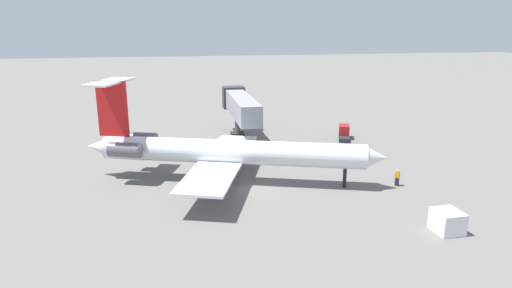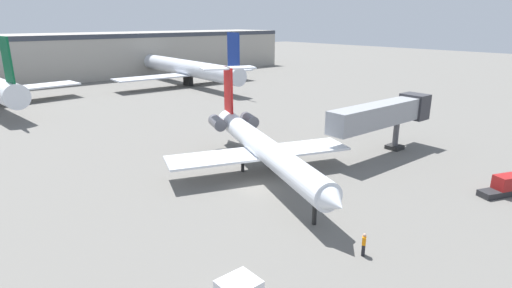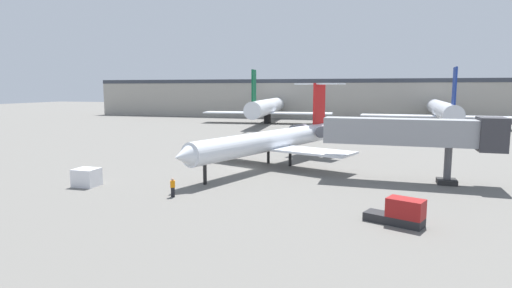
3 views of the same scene
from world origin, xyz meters
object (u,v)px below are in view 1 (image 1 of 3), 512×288
(regional_jet, at_px, (221,150))
(cargo_container_uld, at_px, (447,221))
(baggage_tug_lead, at_px, (344,133))
(ground_crew_marshaller, at_px, (397,178))
(jet_bridge, at_px, (240,105))

(regional_jet, relative_size, cargo_container_uld, 13.54)
(regional_jet, bearing_deg, baggage_tug_lead, -54.87)
(ground_crew_marshaller, height_order, baggage_tug_lead, baggage_tug_lead)
(jet_bridge, height_order, cargo_container_uld, jet_bridge)
(baggage_tug_lead, xyz_separation_m, cargo_container_uld, (-28.51, 3.80, 0.02))
(baggage_tug_lead, bearing_deg, regional_jet, 125.13)
(ground_crew_marshaller, height_order, cargo_container_uld, cargo_container_uld)
(jet_bridge, bearing_deg, cargo_container_uld, -161.02)
(ground_crew_marshaller, distance_m, baggage_tug_lead, 18.75)
(baggage_tug_lead, bearing_deg, ground_crew_marshaller, 172.72)
(jet_bridge, xyz_separation_m, cargo_container_uld, (-30.98, -10.66, -4.11))
(ground_crew_marshaller, xyz_separation_m, baggage_tug_lead, (18.60, -2.38, -0.02))
(baggage_tug_lead, distance_m, cargo_container_uld, 28.76)
(jet_bridge, distance_m, baggage_tug_lead, 15.23)
(jet_bridge, height_order, ground_crew_marshaller, jet_bridge)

